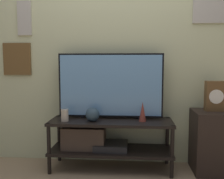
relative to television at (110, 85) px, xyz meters
The scene contains 9 objects.
ground_plane 0.98m from the television, 87.98° to the right, with size 12.00×12.00×0.00m, color #997F60.
wall_back 0.47m from the television, 87.08° to the left, with size 6.40×0.08×2.70m.
media_console 0.59m from the television, 135.70° to the right, with size 1.33×0.44×0.54m.
television is the anchor object (origin of this frame).
vase_round_glass 0.38m from the television, 138.65° to the right, with size 0.15×0.15×0.15m.
vase_slim_bronze 0.46m from the television, 18.03° to the right, with size 0.08×0.08×0.21m.
candle_jar 0.59m from the television, 159.68° to the right, with size 0.08×0.08×0.13m.
side_table 1.22m from the television, ahead, with size 0.36×0.42×0.66m.
mantel_clock 1.12m from the television, ahead, with size 0.20×0.11×0.32m.
Camera 1 is at (0.23, -2.52, 1.17)m, focal length 42.00 mm.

